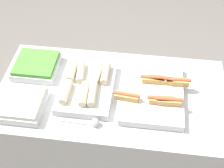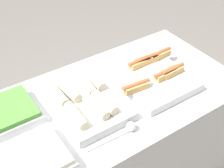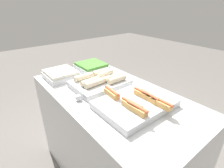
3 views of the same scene
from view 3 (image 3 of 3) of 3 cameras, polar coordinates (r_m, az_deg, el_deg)
The scene contains 6 objects.
counter at distance 1.64m, azimuth -0.10°, elevation -17.56°, with size 1.43×0.76×0.94m.
tray_hotdogs at distance 1.18m, azimuth 7.73°, elevation -6.26°, with size 0.46×0.49×0.10m.
tray_wraps at distance 1.46m, azimuth -3.84°, elevation 0.69°, with size 0.33×0.45×0.10m.
tray_side_front at distance 1.67m, azimuth -16.34°, elevation 2.99°, with size 0.28×0.27×0.07m.
tray_side_back at distance 1.81m, azimuth -6.80°, elevation 5.60°, with size 0.28×0.27×0.07m.
serving_spoon_near at distance 1.29m, azimuth -11.30°, elevation -4.15°, with size 0.26×0.05×0.05m.
Camera 3 is at (0.94, -0.74, 1.60)m, focal length 28.00 mm.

